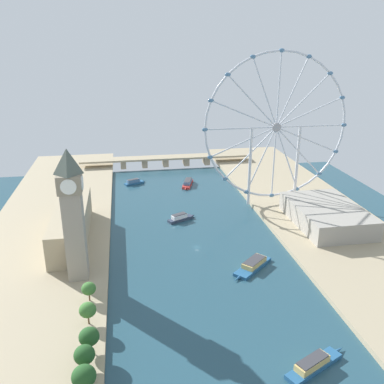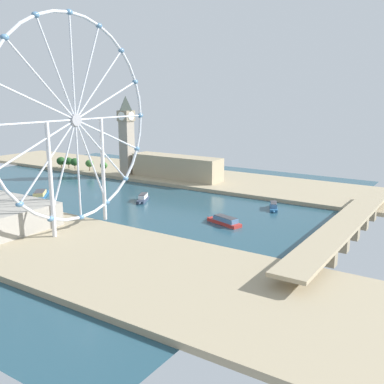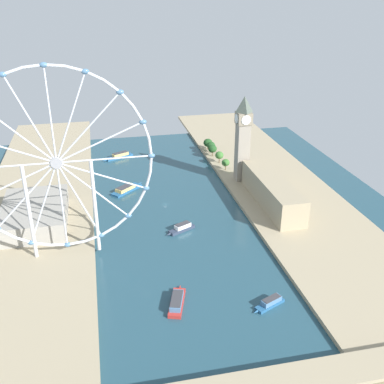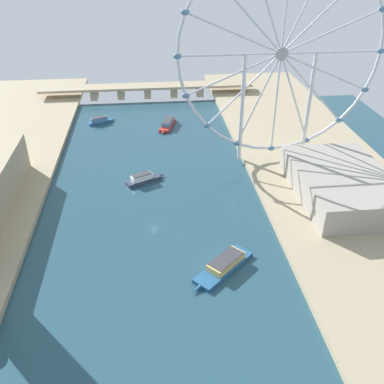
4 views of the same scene
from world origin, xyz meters
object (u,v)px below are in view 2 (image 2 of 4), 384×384
ferris_wheel (75,121)px  parliament_block (176,167)px  clock_tower (127,134)px  tour_boat_0 (143,198)px  river_bridge (345,226)px  tour_boat_3 (40,194)px  tour_boat_2 (274,206)px  tour_boat_4 (224,221)px

ferris_wheel → parliament_block: bearing=-165.4°
clock_tower → tour_boat_0: bearing=47.5°
river_bridge → tour_boat_3: 241.48m
river_bridge → tour_boat_2: river_bridge is taller
ferris_wheel → tour_boat_4: (-63.16, 66.06, -65.85)m
parliament_block → tour_boat_4: bearing=47.3°
tour_boat_2 → tour_boat_3: 190.84m
parliament_block → ferris_wheel: bearing=14.6°
ferris_wheel → tour_boat_3: bearing=-115.5°
ferris_wheel → river_bridge: (-77.56, 139.90, -60.66)m
clock_tower → tour_boat_0: size_ratio=3.25×
parliament_block → tour_boat_0: (81.01, 23.94, -11.56)m
clock_tower → tour_boat_2: size_ratio=3.54×
parliament_block → tour_boat_4: parliament_block is taller
ferris_wheel → tour_boat_3: (-47.54, -99.64, -66.02)m
parliament_block → tour_boat_4: (100.32, 108.70, -11.64)m
clock_tower → tour_boat_4: clock_tower is taller
clock_tower → river_bridge: size_ratio=0.41×
tour_boat_0 → tour_boat_2: 102.82m
parliament_block → river_bridge: 201.86m
tour_boat_2 → river_bridge: bearing=34.1°
tour_boat_2 → tour_boat_3: (68.31, -178.19, -0.07)m
ferris_wheel → tour_boat_3: 128.63m
ferris_wheel → tour_boat_0: (-82.47, -18.70, -65.76)m
ferris_wheel → tour_boat_2: bearing=145.9°
parliament_block → tour_boat_2: size_ratio=4.21×
clock_tower → tour_boat_0: 114.24m
tour_boat_2 → tour_boat_4: tour_boat_4 is taller
tour_boat_2 → tour_boat_3: bearing=-93.0°
clock_tower → ferris_wheel: (154.33, 97.22, 24.29)m
tour_boat_0 → tour_boat_2: size_ratio=1.09×
parliament_block → river_bridge: (85.92, 182.54, -6.46)m
clock_tower → tour_boat_4: size_ratio=2.59×
parliament_block → tour_boat_3: bearing=-26.2°
tour_boat_3 → tour_boat_4: tour_boat_4 is taller
tour_boat_0 → tour_boat_4: 86.93m
tour_boat_3 → tour_boat_4: 166.43m
clock_tower → tour_boat_4: 191.57m
tour_boat_0 → parliament_block: bearing=170.0°
clock_tower → parliament_block: 62.91m
tour_boat_0 → tour_boat_3: bearing=-93.1°
river_bridge → tour_boat_4: (14.40, -73.85, -5.18)m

